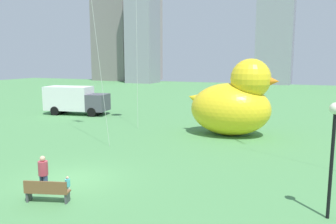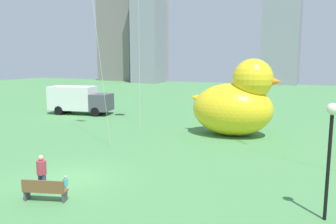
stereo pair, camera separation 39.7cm
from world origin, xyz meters
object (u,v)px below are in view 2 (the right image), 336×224
at_px(park_bench, 44,190).
at_px(person_child, 66,184).
at_px(giant_inflatable_duck, 236,103).
at_px(box_truck, 79,100).
at_px(lamppost, 331,136).
at_px(person_adult, 42,172).

xyz_separation_m(park_bench, person_child, (0.34, 0.83, -0.02)).
relative_size(giant_inflatable_duck, box_truck, 1.01).
height_order(giant_inflatable_duck, lamppost, giant_inflatable_duck).
bearing_deg(giant_inflatable_duck, park_bench, -105.56).
bearing_deg(lamppost, person_child, -168.77).
relative_size(person_child, giant_inflatable_duck, 0.12).
distance_m(person_adult, lamppost, 11.23).
xyz_separation_m(person_adult, box_truck, (-12.02, 17.62, 0.56)).
bearing_deg(giant_inflatable_duck, person_child, -105.17).
bearing_deg(lamppost, giant_inflatable_duck, 116.09).
height_order(giant_inflatable_duck, box_truck, giant_inflatable_duck).
bearing_deg(lamppost, box_truck, 145.80).
height_order(person_adult, giant_inflatable_duck, giant_inflatable_duck).
distance_m(giant_inflatable_duck, lamppost, 13.48).
bearing_deg(person_adult, person_child, 7.79).
bearing_deg(box_truck, person_child, -53.07).
bearing_deg(person_adult, park_bench, -41.46).
distance_m(lamppost, box_truck, 27.68).
bearing_deg(park_bench, lamppost, 15.34).
distance_m(person_child, box_truck, 21.87).
distance_m(park_bench, lamppost, 10.73).
relative_size(person_adult, person_child, 1.93).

